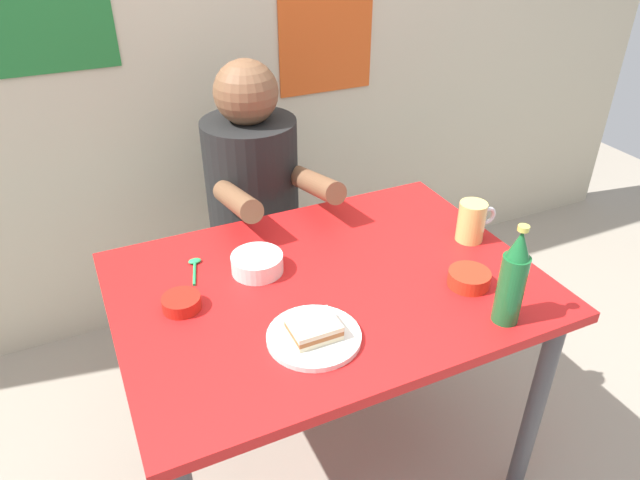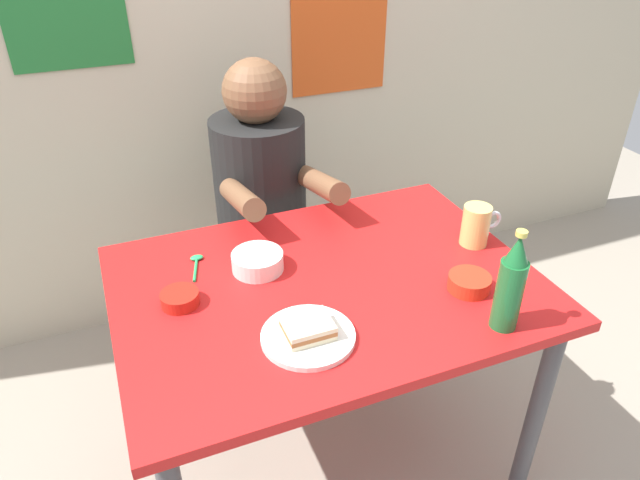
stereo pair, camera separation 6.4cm
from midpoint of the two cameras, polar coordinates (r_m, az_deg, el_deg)
ground_plane at (r=2.07m, az=1.50°, el=-20.91°), size 6.00×6.00×0.00m
dining_table at (r=1.60m, az=1.83°, el=-6.79°), size 1.10×0.80×0.74m
stool at (r=2.25m, az=-4.54°, el=-3.33°), size 0.34×0.34×0.45m
person_seated at (r=2.03m, az=-4.94°, el=6.13°), size 0.33×0.56×0.72m
plate_orange at (r=1.36m, az=0.19°, el=-9.43°), size 0.22×0.22×0.01m
sandwich at (r=1.34m, az=0.19°, el=-8.63°), size 0.11×0.09×0.04m
beer_mug at (r=1.74m, az=16.07°, el=1.40°), size 0.13×0.08×0.12m
beer_bottle at (r=1.41m, az=19.39°, el=-4.19°), size 0.06×0.06×0.26m
sauce_bowl_chili at (r=1.56m, az=15.54°, el=-4.00°), size 0.11×0.11×0.04m
rice_bowl_white at (r=1.58m, az=-4.98°, el=-2.05°), size 0.14×0.14×0.05m
sambal_bowl_red at (r=1.49m, az=-12.36°, el=-5.58°), size 0.10×0.10×0.03m
spoon at (r=1.63m, az=-10.92°, el=-2.17°), size 0.05×0.12×0.01m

